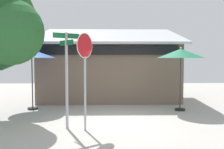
% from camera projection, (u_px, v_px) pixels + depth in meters
% --- Properties ---
extents(ground_plane, '(28.00, 28.00, 0.10)m').
position_uv_depth(ground_plane, '(114.00, 121.00, 9.63)').
color(ground_plane, '#ADA8A0').
extents(cafe_building, '(7.69, 5.17, 4.14)m').
position_uv_depth(cafe_building, '(109.00, 70.00, 14.87)').
color(cafe_building, '#705B4C').
rests_on(cafe_building, ground).
extents(street_sign_post, '(0.81, 0.76, 3.08)m').
position_uv_depth(street_sign_post, '(67.00, 70.00, 8.36)').
color(street_sign_post, '#A8AAB2').
rests_on(street_sign_post, ground).
extents(stop_sign, '(0.43, 0.67, 3.05)m').
position_uv_depth(stop_sign, '(85.00, 63.00, 8.11)').
color(stop_sign, '#A8AAB2').
rests_on(stop_sign, ground).
extents(patio_umbrella_royal_blue_left, '(2.10, 2.10, 2.71)m').
position_uv_depth(patio_umbrella_royal_blue_left, '(32.00, 54.00, 11.47)').
color(patio_umbrella_royal_blue_left, black).
rests_on(patio_umbrella_royal_blue_left, ground).
extents(patio_umbrella_forest_green_center, '(2.02, 2.02, 2.74)m').
position_uv_depth(patio_umbrella_forest_green_center, '(181.00, 54.00, 11.23)').
color(patio_umbrella_forest_green_center, black).
rests_on(patio_umbrella_forest_green_center, ground).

